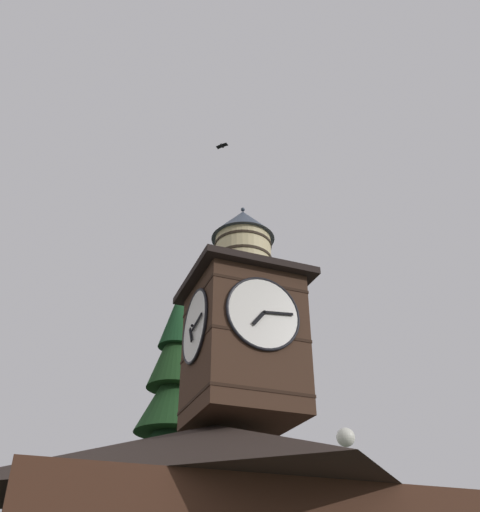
{
  "coord_description": "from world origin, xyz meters",
  "views": [
    {
      "loc": [
        5.41,
        15.01,
        1.74
      ],
      "look_at": [
        -1.07,
        -1.54,
        12.66
      ],
      "focal_mm": 39.35,
      "sensor_mm": 36.0,
      "label": 1
    }
  ],
  "objects": [
    {
      "name": "moon",
      "position": [
        -20.6,
        -26.87,
        13.48
      ],
      "size": [
        1.58,
        1.58,
        1.58
      ],
      "color": "silver"
    },
    {
      "name": "pine_tree_behind",
      "position": [
        -0.69,
        -8.63,
        6.38
      ],
      "size": [
        5.46,
        5.46,
        14.6
      ],
      "color": "#473323",
      "rests_on": "ground_plane"
    },
    {
      "name": "flying_bird_high",
      "position": [
        -1.04,
        -3.8,
        20.08
      ],
      "size": [
        0.52,
        0.56,
        0.16
      ],
      "color": "black"
    },
    {
      "name": "clock_tower",
      "position": [
        -1.08,
        -1.31,
        9.82
      ],
      "size": [
        4.05,
        4.05,
        8.33
      ],
      "color": "#422B1E",
      "rests_on": "building_main"
    }
  ]
}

